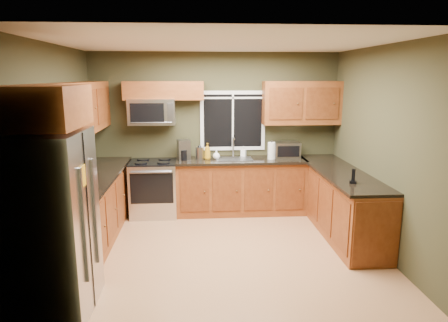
{
  "coord_description": "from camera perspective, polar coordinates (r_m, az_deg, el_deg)",
  "views": [
    {
      "loc": [
        -0.32,
        -5.04,
        2.3
      ],
      "look_at": [
        0.05,
        0.35,
        1.15
      ],
      "focal_mm": 32.0,
      "sensor_mm": 36.0,
      "label": 1
    }
  ],
  "objects": [
    {
      "name": "coffee_maker",
      "position": [
        6.66,
        -5.78,
        1.52
      ],
      "size": [
        0.24,
        0.29,
        0.33
      ],
      "color": "slate",
      "rests_on": "countertop_back"
    },
    {
      "name": "toaster_oven",
      "position": [
        6.87,
        8.9,
        1.6
      ],
      "size": [
        0.43,
        0.34,
        0.27
      ],
      "color": "#B7B7BC",
      "rests_on": "countertop_back"
    },
    {
      "name": "base_cabinets_peninsula",
      "position": [
        6.25,
        16.18,
        -5.69
      ],
      "size": [
        0.6,
        2.52,
        0.9
      ],
      "color": "brown",
      "rests_on": "ground"
    },
    {
      "name": "soap_bottle_c",
      "position": [
        6.67,
        -1.11,
        0.91
      ],
      "size": [
        0.13,
        0.13,
        0.15
      ],
      "primitive_type": "imported",
      "rotation": [
        0.0,
        0.0,
        -0.12
      ],
      "color": "white",
      "rests_on": "countertop_back"
    },
    {
      "name": "base_cabinets_left",
      "position": [
        6.0,
        -18.12,
        -6.56
      ],
      "size": [
        0.6,
        2.65,
        0.9
      ],
      "primitive_type": "cube",
      "color": "brown",
      "rests_on": "ground"
    },
    {
      "name": "ceiling",
      "position": [
        5.06,
        -0.31,
        16.55
      ],
      "size": [
        4.2,
        4.2,
        0.0
      ],
      "primitive_type": "plane",
      "rotation": [
        3.14,
        0.0,
        0.0
      ],
      "color": "white",
      "rests_on": "back_wall"
    },
    {
      "name": "upper_cabinets_back_right",
      "position": [
        6.92,
        11.02,
        8.15
      ],
      "size": [
        1.3,
        0.33,
        0.72
      ],
      "primitive_type": "cube",
      "color": "brown",
      "rests_on": "back_wall"
    },
    {
      "name": "front_wall",
      "position": [
        3.39,
        1.65,
        -4.26
      ],
      "size": [
        4.2,
        0.0,
        4.2
      ],
      "primitive_type": "plane",
      "rotation": [
        -1.57,
        0.0,
        0.0
      ],
      "color": "#35341E",
      "rests_on": "ground"
    },
    {
      "name": "countertop_left",
      "position": [
        5.87,
        -18.18,
        -2.2
      ],
      "size": [
        0.65,
        2.65,
        0.04
      ],
      "primitive_type": "cube",
      "color": "black",
      "rests_on": "base_cabinets_left"
    },
    {
      "name": "upper_cabinet_over_fridge",
      "position": [
        4.01,
        -24.87,
        7.06
      ],
      "size": [
        0.72,
        0.9,
        0.38
      ],
      "primitive_type": "cube",
      "color": "brown",
      "rests_on": "left_wall"
    },
    {
      "name": "left_wall",
      "position": [
        5.43,
        -23.01,
        0.97
      ],
      "size": [
        0.0,
        3.6,
        3.6
      ],
      "primitive_type": "plane",
      "rotation": [
        1.57,
        0.0,
        1.57
      ],
      "color": "#35341E",
      "rests_on": "ground"
    },
    {
      "name": "microwave",
      "position": [
        6.71,
        -10.24,
        6.95
      ],
      "size": [
        0.76,
        0.41,
        0.42
      ],
      "color": "#B7B7BC",
      "rests_on": "back_wall"
    },
    {
      "name": "upper_cabinets_left",
      "position": [
        5.76,
        -20.35,
        6.9
      ],
      "size": [
        0.33,
        2.65,
        0.72
      ],
      "primitive_type": "cube",
      "color": "brown",
      "rests_on": "left_wall"
    },
    {
      "name": "right_wall",
      "position": [
        5.67,
        21.41,
        1.54
      ],
      "size": [
        0.0,
        3.6,
        3.6
      ],
      "primitive_type": "plane",
      "rotation": [
        1.57,
        0.0,
        -1.57
      ],
      "color": "#35341E",
      "rests_on": "ground"
    },
    {
      "name": "back_wall",
      "position": [
        6.91,
        -1.24,
        4.12
      ],
      "size": [
        4.2,
        0.0,
        4.2
      ],
      "primitive_type": "plane",
      "rotation": [
        1.57,
        0.0,
        0.0
      ],
      "color": "#35341E",
      "rests_on": "ground"
    },
    {
      "name": "cordless_phone",
      "position": [
        5.43,
        17.97,
        -2.45
      ],
      "size": [
        0.11,
        0.11,
        0.19
      ],
      "color": "black",
      "rests_on": "countertop_peninsula"
    },
    {
      "name": "upper_cabinets_back_left",
      "position": [
        6.7,
        -8.59,
        9.92
      ],
      "size": [
        1.3,
        0.33,
        0.3
      ],
      "primitive_type": "cube",
      "color": "brown",
      "rests_on": "back_wall"
    },
    {
      "name": "refrigerator",
      "position": [
        4.24,
        -23.5,
        -8.31
      ],
      "size": [
        0.74,
        0.9,
        1.8
      ],
      "color": "#B7B7BC",
      "rests_on": "ground"
    },
    {
      "name": "paper_towel_roll",
      "position": [
        6.71,
        6.79,
        1.46
      ],
      "size": [
        0.16,
        0.16,
        0.31
      ],
      "color": "white",
      "rests_on": "countertop_back"
    },
    {
      "name": "soap_bottle_b",
      "position": [
        6.9,
        2.79,
        1.39
      ],
      "size": [
        0.11,
        0.11,
        0.18
      ],
      "primitive_type": "imported",
      "rotation": [
        0.0,
        0.0,
        -0.43
      ],
      "color": "white",
      "rests_on": "countertop_back"
    },
    {
      "name": "countertop_back",
      "position": [
        6.7,
        2.46,
        0.12
      ],
      "size": [
        2.17,
        0.65,
        0.04
      ],
      "primitive_type": "cube",
      "color": "black",
      "rests_on": "base_cabinets_back"
    },
    {
      "name": "kettle",
      "position": [
        6.67,
        -3.49,
        1.24
      ],
      "size": [
        0.18,
        0.18,
        0.25
      ],
      "color": "#B7B7BC",
      "rests_on": "countertop_back"
    },
    {
      "name": "base_cabinets_back",
      "position": [
        6.83,
        2.4,
        -3.7
      ],
      "size": [
        2.17,
        0.6,
        0.9
      ],
      "primitive_type": "cube",
      "color": "brown",
      "rests_on": "ground"
    },
    {
      "name": "soap_bottle_a",
      "position": [
        6.65,
        -2.38,
        1.41
      ],
      "size": [
        0.13,
        0.13,
        0.27
      ],
      "primitive_type": "imported",
      "rotation": [
        0.0,
        0.0,
        0.31
      ],
      "color": "#C18612",
      "rests_on": "countertop_back"
    },
    {
      "name": "window",
      "position": [
        6.89,
        1.26,
        5.79
      ],
      "size": [
        1.12,
        0.03,
        1.02
      ],
      "color": "white",
      "rests_on": "back_wall"
    },
    {
      "name": "countertop_peninsula",
      "position": [
        6.13,
        16.19,
        -1.49
      ],
      "size": [
        0.65,
        2.5,
        0.04
      ],
      "primitive_type": "cube",
      "color": "black",
      "rests_on": "base_cabinets_peninsula"
    },
    {
      "name": "range",
      "position": [
        6.8,
        -9.97,
        -3.79
      ],
      "size": [
        0.76,
        0.69,
        0.94
      ],
      "color": "#B7B7BC",
      "rests_on": "ground"
    },
    {
      "name": "floor",
      "position": [
        5.55,
        -0.27,
        -12.47
      ],
      "size": [
        4.2,
        4.2,
        0.0
      ],
      "primitive_type": "plane",
      "color": "#A77249",
      "rests_on": "ground"
    },
    {
      "name": "sink",
      "position": [
        6.7,
        1.46,
        0.41
      ],
      "size": [
        0.6,
        0.42,
        0.36
      ],
      "color": "slate",
      "rests_on": "countertop_back"
    }
  ]
}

